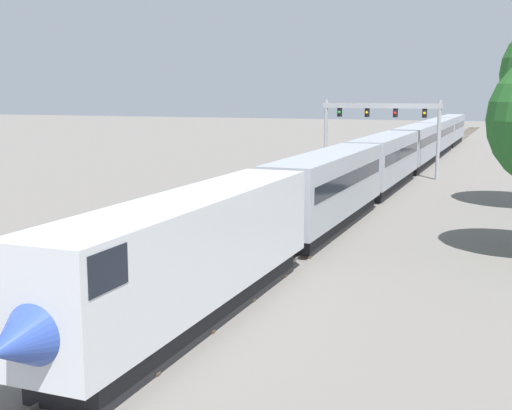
{
  "coord_description": "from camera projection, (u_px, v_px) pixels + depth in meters",
  "views": [
    {
      "loc": [
        13.19,
        -19.17,
        8.53
      ],
      "look_at": [
        1.0,
        12.0,
        3.0
      ],
      "focal_mm": 47.69,
      "sensor_mm": 36.0,
      "label": 1
    }
  ],
  "objects": [
    {
      "name": "ground_plane",
      "position": [
        105.0,
        340.0,
        23.74
      ],
      "size": [
        400.0,
        400.0,
        0.0
      ],
      "primitive_type": "plane",
      "color": "slate"
    },
    {
      "name": "track_near",
      "position": [
        322.0,
        187.0,
        61.74
      ],
      "size": [
        2.6,
        160.0,
        0.16
      ],
      "color": "slate",
      "rests_on": "ground"
    },
    {
      "name": "passenger_train",
      "position": [
        404.0,
        151.0,
        69.55
      ],
      "size": [
        3.04,
        114.99,
        4.8
      ],
      "color": "silver",
      "rests_on": "ground"
    },
    {
      "name": "signal_gantry",
      "position": [
        381.0,
        121.0,
        68.81
      ],
      "size": [
        12.1,
        0.49,
        7.85
      ],
      "color": "#999BA0",
      "rests_on": "ground"
    },
    {
      "name": "track_main",
      "position": [
        416.0,
        167.0,
        78.14
      ],
      "size": [
        2.6,
        200.0,
        0.16
      ],
      "color": "slate",
      "rests_on": "ground"
    }
  ]
}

